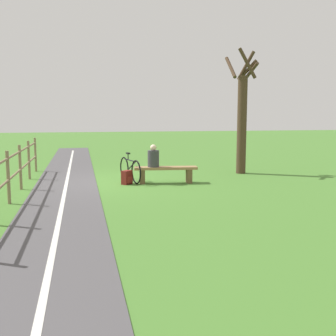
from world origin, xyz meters
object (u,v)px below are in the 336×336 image
at_px(bench, 166,172).
at_px(bicycle, 130,169).
at_px(backpack, 127,178).
at_px(tree_mid_field, 242,116).
at_px(person_seated, 153,158).

relative_size(bench, bicycle, 1.14).
xyz_separation_m(backpack, tree_mid_field, (-4.38, -1.48, 1.88)).
distance_m(person_seated, tree_mid_field, 4.05).
bearing_deg(bicycle, tree_mid_field, 89.06).
relative_size(person_seated, bicycle, 0.40).
height_order(bench, backpack, bench).
xyz_separation_m(bench, bicycle, (1.06, -0.54, 0.03)).
bearing_deg(backpack, person_seated, -179.98).
xyz_separation_m(bicycle, backpack, (0.16, 0.50, -0.18)).
xyz_separation_m(bicycle, tree_mid_field, (-4.23, -0.98, 1.69)).
height_order(person_seated, backpack, person_seated).
xyz_separation_m(person_seated, backpack, (0.83, 0.00, -0.60)).
distance_m(bicycle, tree_mid_field, 4.66).
relative_size(bench, backpack, 4.68).
height_order(person_seated, tree_mid_field, tree_mid_field).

